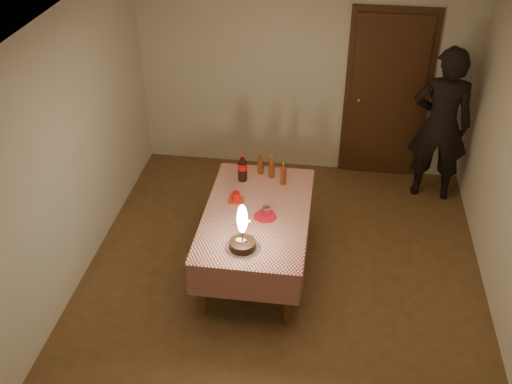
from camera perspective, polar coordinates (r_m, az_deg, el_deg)
ground at (r=6.08m, az=2.45°, el=-8.37°), size 4.00×4.50×0.01m
room_shell at (r=5.18m, az=3.36°, el=5.81°), size 4.04×4.54×2.62m
dining_table at (r=5.88m, az=0.07°, el=-2.67°), size 1.02×1.72×0.68m
birthday_cake at (r=5.30m, az=-1.29°, el=-4.22°), size 0.30×0.30×0.47m
red_plate at (r=5.76m, az=0.89°, el=-2.32°), size 0.22×0.22×0.01m
red_cup at (r=5.95m, az=-1.92°, el=-0.45°), size 0.08×0.08×0.10m
clear_cup at (r=5.76m, az=0.95°, el=-1.84°), size 0.07×0.07×0.09m
napkin_stack at (r=5.97m, az=-1.92°, el=-0.79°), size 0.15×0.15×0.02m
cola_bottle at (r=6.22m, az=-1.30°, el=2.35°), size 0.10×0.10×0.32m
amber_bottle_left at (r=6.35m, az=0.44°, el=2.72°), size 0.06×0.06×0.26m
amber_bottle_right at (r=6.18m, az=2.61°, el=1.72°), size 0.06×0.06×0.26m
amber_bottle_mid at (r=6.29m, az=1.50°, el=2.39°), size 0.06×0.06×0.26m
photographer at (r=7.14m, az=17.17°, el=6.13°), size 0.72×0.51×1.87m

